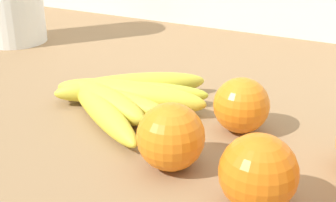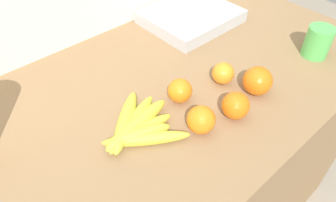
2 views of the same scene
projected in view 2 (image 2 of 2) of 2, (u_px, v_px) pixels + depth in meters
counter at (141, 195)px, 1.16m from camera, size 1.75×0.76×0.90m
wall_back at (74, 100)px, 1.24m from camera, size 2.15×0.06×1.30m
banana_bunch at (136, 128)px, 0.78m from camera, size 0.22×0.24×0.04m
orange_center at (180, 91)px, 0.85m from camera, size 0.07×0.07×0.07m
orange_back_right at (201, 120)px, 0.77m from camera, size 0.07×0.07×0.07m
orange_front at (236, 106)px, 0.81m from camera, size 0.07×0.07×0.07m
orange_back_left at (258, 81)px, 0.87m from camera, size 0.08×0.08×0.08m
orange_far_right at (223, 73)px, 0.91m from camera, size 0.06×0.06×0.06m
sink_basin at (190, 16)px, 1.17m from camera, size 0.32×0.27×0.21m
mug at (318, 42)px, 1.00m from camera, size 0.08×0.08×0.10m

